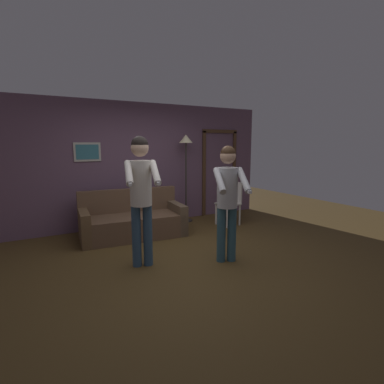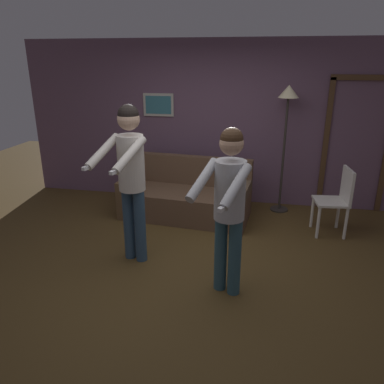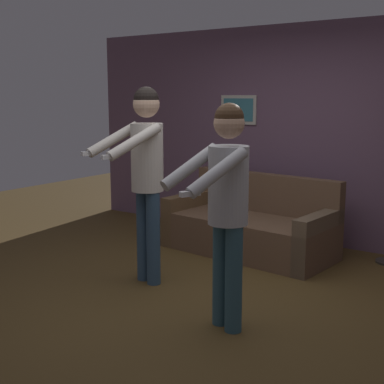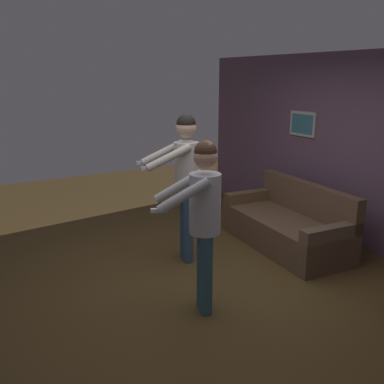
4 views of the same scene
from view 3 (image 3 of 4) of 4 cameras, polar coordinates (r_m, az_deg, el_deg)
The scene contains 5 objects.
ground_plane at distance 4.84m, azimuth 0.86°, elevation -11.10°, with size 12.00×12.00×0.00m, color #4D391B.
back_wall_assembly at distance 6.53m, azimuth 12.41°, elevation 5.96°, with size 6.40×0.10×2.60m.
couch at distance 6.11m, azimuth 6.22°, elevation -3.89°, with size 1.97×1.01×0.87m.
person_standing_left at distance 4.96m, azimuth -4.99°, elevation 2.97°, with size 0.55×0.76×1.84m.
person_standing_right at distance 3.95m, azimuth 3.68°, elevation -0.37°, with size 0.58×0.71×1.71m.
Camera 3 is at (2.52, -3.74, 1.77)m, focal length 50.00 mm.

